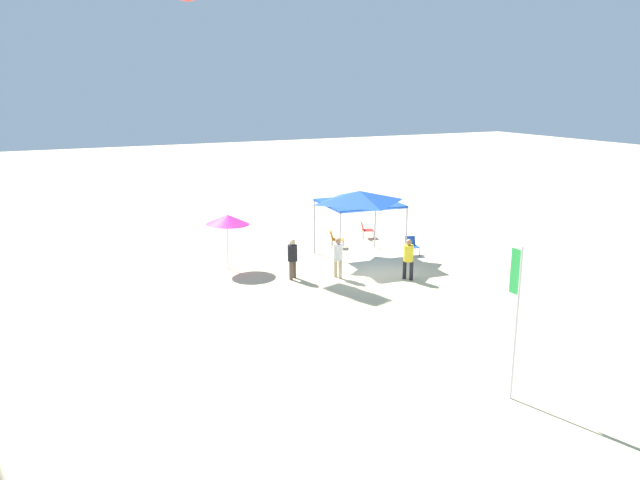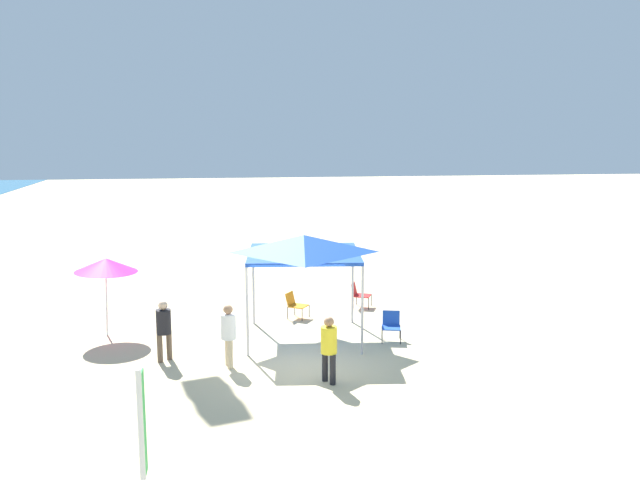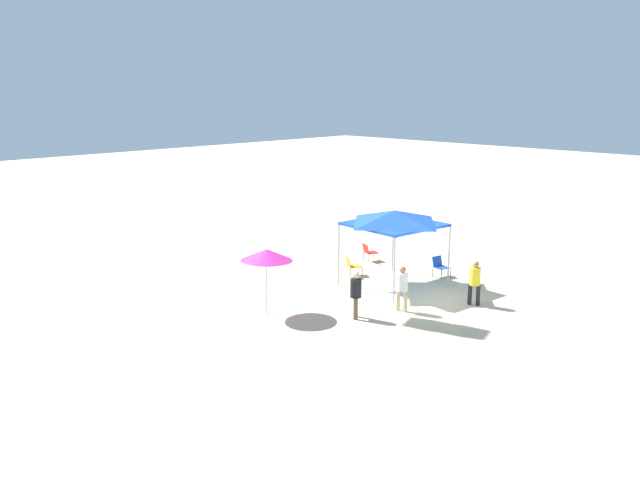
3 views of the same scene
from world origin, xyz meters
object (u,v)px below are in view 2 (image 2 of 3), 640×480
Objects in this scene: canopy_tent at (304,246)px; beach_umbrella at (106,265)px; folding_chair_near_cooler at (359,293)px; person_watching_sky at (164,326)px; folding_chair_left_of_tent at (295,303)px; person_by_tent at (228,331)px; folding_chair_facing_ocean at (391,324)px; person_beachcomber at (329,344)px.

beach_umbrella is at bearing 80.17° from canopy_tent.
person_watching_sky is (-4.63, 6.04, 0.48)m from folding_chair_near_cooler.
folding_chair_left_of_tent is at bearing 136.09° from folding_chair_near_cooler.
canopy_tent is 3.51m from person_by_tent.
beach_umbrella is 2.87× the size of folding_chair_facing_ocean.
person_by_tent reaches higher than person_watching_sky.
person_by_tent is at bearing -174.48° from folding_chair_left_of_tent.
person_beachcomber reaches higher than folding_chair_left_of_tent.
canopy_tent is at bearing -18.56° from person_watching_sky.
person_by_tent reaches higher than folding_chair_left_of_tent.
folding_chair_facing_ocean is at bearing -101.39° from canopy_tent.
person_by_tent is at bearing -131.58° from beach_umbrella.
beach_umbrella is (0.98, 5.67, -0.62)m from canopy_tent.
folding_chair_near_cooler is (2.18, -7.87, -1.64)m from beach_umbrella.
folding_chair_facing_ocean is 4.93m from person_by_tent.
beach_umbrella reaches higher than folding_chair_left_of_tent.
person_beachcomber is at bearing 47.93° from person_by_tent.
person_beachcomber is at bearing -114.56° from folding_chair_facing_ocean.
folding_chair_near_cooler is 0.50× the size of person_by_tent.
folding_chair_near_cooler is at bearing -33.85° from folding_chair_left_of_tent.
folding_chair_left_of_tent is (2.62, 2.54, 0.00)m from folding_chair_facing_ocean.
folding_chair_near_cooler is at bearing 129.18° from person_by_tent.
folding_chair_left_of_tent is at bearing -28.29° from person_beachcomber.
folding_chair_facing_ocean is (-0.50, -2.47, -2.25)m from canopy_tent.
folding_chair_near_cooler is at bearing -47.70° from person_beachcomber.
person_by_tent is at bearing -148.86° from folding_chair_facing_ocean.
beach_umbrella is at bearing 87.10° from person_watching_sky.
folding_chair_facing_ocean is 3.82m from person_beachcomber.
beach_umbrella reaches higher than person_by_tent.
canopy_tent is 3.38m from folding_chair_facing_ocean.
folding_chair_facing_ocean is at bearing -100.31° from beach_umbrella.
folding_chair_near_cooler is 7.63m from person_watching_sky.
folding_chair_near_cooler is at bearing -74.54° from beach_umbrella.
folding_chair_left_of_tent is at bearing 4.11° from person_watching_sky.
canopy_tent reaches higher than person_beachcomber.
canopy_tent reaches higher than folding_chair_near_cooler.
canopy_tent is 4.46m from folding_chair_near_cooler.
person_by_tent is (-3.11, -3.51, -1.15)m from beach_umbrella.
folding_chair_left_of_tent is 0.50× the size of person_by_tent.
beach_umbrella is at bearing -142.90° from person_by_tent.
person_beachcomber is at bearing -66.61° from person_watching_sky.
canopy_tent is 5.78m from beach_umbrella.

